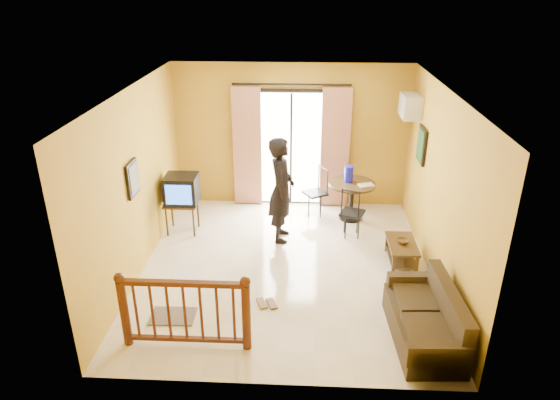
# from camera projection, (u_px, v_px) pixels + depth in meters

# --- Properties ---
(ground) EXTENTS (5.00, 5.00, 0.00)m
(ground) POSITION_uv_depth(u_px,v_px,m) (286.00, 267.00, 7.93)
(ground) COLOR beige
(ground) RESTS_ON ground
(room_shell) EXTENTS (5.00, 5.00, 5.00)m
(room_shell) POSITION_uv_depth(u_px,v_px,m) (286.00, 167.00, 7.23)
(room_shell) COLOR white
(room_shell) RESTS_ON ground
(balcony_door) EXTENTS (2.25, 0.14, 2.46)m
(balcony_door) POSITION_uv_depth(u_px,v_px,m) (291.00, 148.00, 9.66)
(balcony_door) COLOR black
(balcony_door) RESTS_ON ground
(tv_table) EXTENTS (0.57, 0.48, 0.58)m
(tv_table) POSITION_uv_depth(u_px,v_px,m) (182.00, 206.00, 8.86)
(tv_table) COLOR black
(tv_table) RESTS_ON ground
(television) EXTENTS (0.56, 0.52, 0.50)m
(television) POSITION_uv_depth(u_px,v_px,m) (182.00, 189.00, 8.72)
(television) COLOR black
(television) RESTS_ON tv_table
(picture_left) EXTENTS (0.05, 0.42, 0.52)m
(picture_left) POSITION_uv_depth(u_px,v_px,m) (133.00, 179.00, 7.22)
(picture_left) COLOR black
(picture_left) RESTS_ON room_shell
(dining_table) EXTENTS (0.87, 0.87, 0.72)m
(dining_table) POSITION_uv_depth(u_px,v_px,m) (352.00, 191.00, 9.30)
(dining_table) COLOR black
(dining_table) RESTS_ON ground
(water_jug) EXTENTS (0.16, 0.16, 0.30)m
(water_jug) POSITION_uv_depth(u_px,v_px,m) (349.00, 174.00, 9.25)
(water_jug) COLOR #1617D6
(water_jug) RESTS_ON dining_table
(serving_tray) EXTENTS (0.32, 0.26, 0.02)m
(serving_tray) POSITION_uv_depth(u_px,v_px,m) (366.00, 185.00, 9.13)
(serving_tray) COLOR beige
(serving_tray) RESTS_ON dining_table
(dining_chairs) EXTENTS (1.17, 1.38, 0.95)m
(dining_chairs) POSITION_uv_depth(u_px,v_px,m) (332.00, 225.00, 9.29)
(dining_chairs) COLOR black
(dining_chairs) RESTS_ON ground
(air_conditioner) EXTENTS (0.31, 0.60, 0.40)m
(air_conditioner) POSITION_uv_depth(u_px,v_px,m) (410.00, 106.00, 8.73)
(air_conditioner) COLOR silver
(air_conditioner) RESTS_ON room_shell
(botanical_print) EXTENTS (0.05, 0.50, 0.60)m
(botanical_print) POSITION_uv_depth(u_px,v_px,m) (421.00, 145.00, 8.33)
(botanical_print) COLOR black
(botanical_print) RESTS_ON room_shell
(coffee_table) EXTENTS (0.44, 0.79, 0.36)m
(coffee_table) POSITION_uv_depth(u_px,v_px,m) (402.00, 249.00, 7.98)
(coffee_table) COLOR black
(coffee_table) RESTS_ON ground
(bowl) EXTENTS (0.18, 0.18, 0.06)m
(bowl) POSITION_uv_depth(u_px,v_px,m) (403.00, 241.00, 7.92)
(bowl) COLOR brown
(bowl) RESTS_ON coffee_table
(sofa) EXTENTS (0.80, 1.61, 0.75)m
(sofa) POSITION_uv_depth(u_px,v_px,m) (428.00, 321.00, 6.24)
(sofa) COLOR #322513
(sofa) RESTS_ON ground
(standing_person) EXTENTS (0.44, 0.67, 1.84)m
(standing_person) POSITION_uv_depth(u_px,v_px,m) (281.00, 190.00, 8.44)
(standing_person) COLOR black
(standing_person) RESTS_ON ground
(stair_balustrade) EXTENTS (1.63, 0.13, 1.04)m
(stair_balustrade) POSITION_uv_depth(u_px,v_px,m) (184.00, 308.00, 6.02)
(stair_balustrade) COLOR #471E0F
(stair_balustrade) RESTS_ON ground
(doormat) EXTENTS (0.61, 0.41, 0.02)m
(doormat) POSITION_uv_depth(u_px,v_px,m) (173.00, 316.00, 6.77)
(doormat) COLOR #5F554C
(doormat) RESTS_ON ground
(sandals) EXTENTS (0.33, 0.27, 0.03)m
(sandals) POSITION_uv_depth(u_px,v_px,m) (267.00, 304.00, 7.02)
(sandals) COLOR brown
(sandals) RESTS_ON ground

